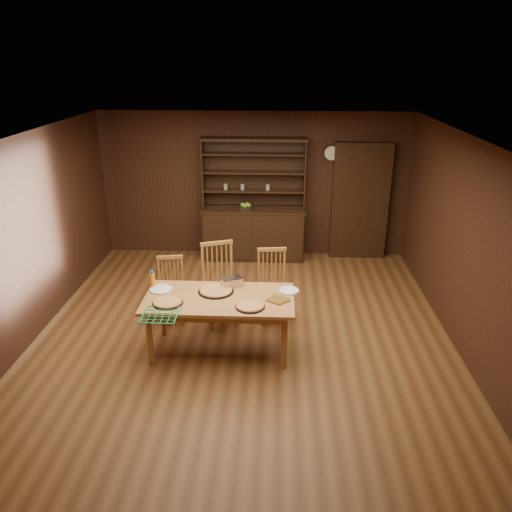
{
  "coord_description": "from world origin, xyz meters",
  "views": [
    {
      "loc": [
        0.44,
        -5.8,
        3.51
      ],
      "look_at": [
        0.15,
        0.4,
        0.98
      ],
      "focal_mm": 35.0,
      "sensor_mm": 36.0,
      "label": 1
    }
  ],
  "objects_px": {
    "chair_center": "(219,280)",
    "chair_left": "(171,287)",
    "china_hutch": "(254,227)",
    "dining_table": "(219,304)",
    "chair_right": "(272,283)",
    "juice_bottle": "(152,279)"
  },
  "relations": [
    {
      "from": "dining_table",
      "to": "chair_right",
      "type": "distance_m",
      "value": 1.1
    },
    {
      "from": "china_hutch",
      "to": "dining_table",
      "type": "relative_size",
      "value": 1.19
    },
    {
      "from": "chair_center",
      "to": "chair_left",
      "type": "bearing_deg",
      "value": 160.37
    },
    {
      "from": "china_hutch",
      "to": "chair_center",
      "type": "xyz_separation_m",
      "value": [
        -0.35,
        -2.35,
        0.01
      ]
    },
    {
      "from": "chair_center",
      "to": "china_hutch",
      "type": "bearing_deg",
      "value": 62.18
    },
    {
      "from": "chair_right",
      "to": "chair_left",
      "type": "bearing_deg",
      "value": 176.5
    },
    {
      "from": "china_hutch",
      "to": "dining_table",
      "type": "height_order",
      "value": "china_hutch"
    },
    {
      "from": "chair_left",
      "to": "juice_bottle",
      "type": "relative_size",
      "value": 4.24
    },
    {
      "from": "china_hutch",
      "to": "juice_bottle",
      "type": "bearing_deg",
      "value": -111.48
    },
    {
      "from": "dining_table",
      "to": "china_hutch",
      "type": "bearing_deg",
      "value": 85.29
    },
    {
      "from": "chair_center",
      "to": "chair_right",
      "type": "xyz_separation_m",
      "value": [
        0.73,
        0.09,
        -0.06
      ]
    },
    {
      "from": "dining_table",
      "to": "juice_bottle",
      "type": "relative_size",
      "value": 8.36
    },
    {
      "from": "chair_left",
      "to": "chair_center",
      "type": "height_order",
      "value": "chair_center"
    },
    {
      "from": "chair_right",
      "to": "china_hutch",
      "type": "bearing_deg",
      "value": 92.25
    },
    {
      "from": "chair_left",
      "to": "chair_right",
      "type": "distance_m",
      "value": 1.41
    },
    {
      "from": "dining_table",
      "to": "chair_left",
      "type": "height_order",
      "value": "chair_left"
    },
    {
      "from": "china_hutch",
      "to": "chair_center",
      "type": "bearing_deg",
      "value": -98.57
    },
    {
      "from": "dining_table",
      "to": "chair_right",
      "type": "xyz_separation_m",
      "value": [
        0.63,
        0.89,
        -0.12
      ]
    },
    {
      "from": "dining_table",
      "to": "chair_left",
      "type": "xyz_separation_m",
      "value": [
        -0.77,
        0.8,
        -0.18
      ]
    },
    {
      "from": "chair_center",
      "to": "juice_bottle",
      "type": "height_order",
      "value": "chair_center"
    },
    {
      "from": "chair_center",
      "to": "chair_right",
      "type": "distance_m",
      "value": 0.74
    },
    {
      "from": "china_hutch",
      "to": "chair_right",
      "type": "xyz_separation_m",
      "value": [
        0.38,
        -2.26,
        -0.05
      ]
    }
  ]
}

